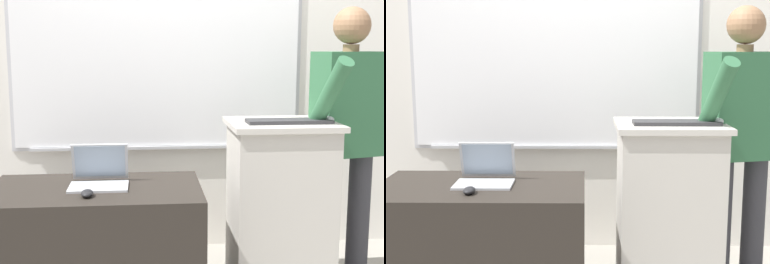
% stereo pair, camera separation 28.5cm
% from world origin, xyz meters
% --- Properties ---
extents(back_wall, '(6.40, 0.17, 2.66)m').
position_xyz_m(back_wall, '(-0.01, 1.22, 1.33)').
color(back_wall, silver).
rests_on(back_wall, ground_plane).
extents(lectern_podium, '(0.58, 0.48, 1.00)m').
position_xyz_m(lectern_podium, '(0.41, 0.38, 0.50)').
color(lectern_podium, '#BCB7AD').
rests_on(lectern_podium, ground_plane).
extents(side_desk, '(1.09, 0.64, 0.68)m').
position_xyz_m(side_desk, '(-0.60, 0.25, 0.34)').
color(side_desk, '#28231E').
rests_on(side_desk, ground_plane).
extents(person_presenter, '(0.55, 0.58, 1.62)m').
position_xyz_m(person_presenter, '(0.82, 0.48, 0.93)').
color(person_presenter, '#333338').
rests_on(person_presenter, ground_plane).
extents(laptop, '(0.30, 0.27, 0.21)m').
position_xyz_m(laptop, '(-0.58, 0.31, 0.74)').
color(laptop, '#B7BABF').
rests_on(laptop, side_desk).
extents(wireless_keyboard, '(0.45, 0.14, 0.02)m').
position_xyz_m(wireless_keyboard, '(0.43, 0.32, 1.01)').
color(wireless_keyboard, '#2D2D30').
rests_on(wireless_keyboard, lectern_podium).
extents(computer_mouse_by_laptop, '(0.06, 0.10, 0.03)m').
position_xyz_m(computer_mouse_by_laptop, '(-0.62, 0.09, 0.70)').
color(computer_mouse_by_laptop, black).
rests_on(computer_mouse_by_laptop, side_desk).
extents(computer_mouse_by_keyboard, '(0.06, 0.10, 0.03)m').
position_xyz_m(computer_mouse_by_keyboard, '(0.65, 0.33, 1.01)').
color(computer_mouse_by_keyboard, '#BCBCC1').
rests_on(computer_mouse_by_keyboard, lectern_podium).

